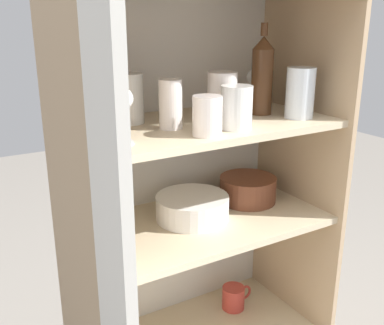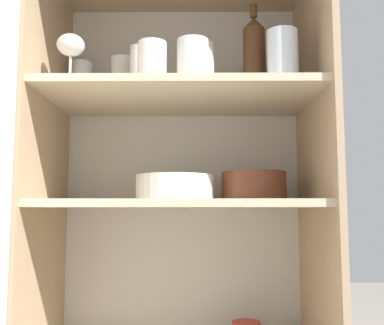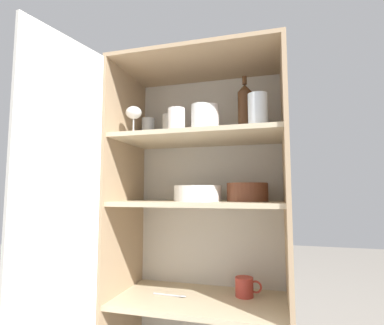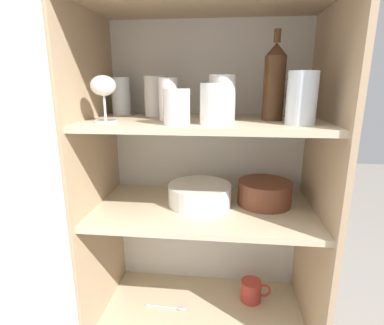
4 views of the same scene
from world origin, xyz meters
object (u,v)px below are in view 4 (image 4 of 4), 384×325
(mixing_bowl_large, at_px, (264,192))
(coffee_mug_primary, at_px, (251,291))
(wine_bottle, at_px, (274,82))
(plate_stack_white, at_px, (200,194))

(mixing_bowl_large, height_order, coffee_mug_primary, mixing_bowl_large)
(mixing_bowl_large, relative_size, coffee_mug_primary, 1.56)
(wine_bottle, distance_m, mixing_bowl_large, 0.38)
(plate_stack_white, distance_m, coffee_mug_primary, 0.47)
(wine_bottle, height_order, coffee_mug_primary, wine_bottle)
(mixing_bowl_large, bearing_deg, plate_stack_white, -173.91)
(wine_bottle, xyz_separation_m, coffee_mug_primary, (-0.02, 0.07, -0.80))
(mixing_bowl_large, xyz_separation_m, coffee_mug_primary, (-0.02, 0.03, -0.43))
(wine_bottle, relative_size, plate_stack_white, 1.20)
(wine_bottle, bearing_deg, coffee_mug_primary, 106.69)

